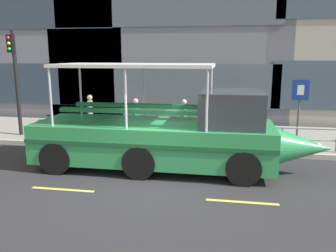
# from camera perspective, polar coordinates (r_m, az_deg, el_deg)

# --- Properties ---
(ground_plane) EXTENTS (120.00, 120.00, 0.00)m
(ground_plane) POSITION_cam_1_polar(r_m,az_deg,el_deg) (10.21, -1.86, -9.05)
(ground_plane) COLOR #2B2B2D
(sidewalk) EXTENTS (32.00, 4.80, 0.18)m
(sidewalk) POSITION_cam_1_polar(r_m,az_deg,el_deg) (15.48, 2.35, -1.49)
(sidewalk) COLOR gray
(sidewalk) RESTS_ON ground_plane
(curb_edge) EXTENTS (32.00, 0.18, 0.18)m
(curb_edge) POSITION_cam_1_polar(r_m,az_deg,el_deg) (13.09, 0.90, -3.93)
(curb_edge) COLOR #B2ADA3
(curb_edge) RESTS_ON ground_plane
(lane_centreline) EXTENTS (25.80, 0.12, 0.01)m
(lane_centreline) POSITION_cam_1_polar(r_m,az_deg,el_deg) (9.23, -3.25, -11.36)
(lane_centreline) COLOR #DBD64C
(lane_centreline) RESTS_ON ground_plane
(curb_guardrail) EXTENTS (11.30, 0.09, 0.87)m
(curb_guardrail) POSITION_cam_1_polar(r_m,az_deg,el_deg) (13.22, 2.19, -0.77)
(curb_guardrail) COLOR #9EA0A8
(curb_guardrail) RESTS_ON sidewalk
(traffic_light_pole) EXTENTS (0.24, 0.46, 4.43)m
(traffic_light_pole) POSITION_cam_1_polar(r_m,az_deg,el_deg) (16.06, -23.91, 7.98)
(traffic_light_pole) COLOR black
(traffic_light_pole) RESTS_ON sidewalk
(parking_sign) EXTENTS (0.60, 0.12, 2.54)m
(parking_sign) POSITION_cam_1_polar(r_m,az_deg,el_deg) (13.71, 20.87, 3.77)
(parking_sign) COLOR #4C4F54
(parking_sign) RESTS_ON sidewalk
(leaned_bicycle) EXTENTS (1.74, 0.46, 0.96)m
(leaned_bicycle) POSITION_cam_1_polar(r_m,az_deg,el_deg) (15.33, -18.12, -0.41)
(leaned_bicycle) COLOR black
(leaned_bicycle) RESTS_ON sidewalk
(duck_tour_boat) EXTENTS (9.39, 2.53, 3.34)m
(duck_tour_boat) POSITION_cam_1_polar(r_m,az_deg,el_deg) (10.99, 0.31, -1.54)
(duck_tour_boat) COLOR #2D9351
(duck_tour_boat) RESTS_ON ground_plane
(pedestrian_near_bow) EXTENTS (0.42, 0.28, 1.57)m
(pedestrian_near_bow) POSITION_cam_1_polar(r_m,az_deg,el_deg) (13.83, 14.03, 0.96)
(pedestrian_near_bow) COLOR #47423D
(pedestrian_near_bow) RESTS_ON sidewalk
(pedestrian_mid_left) EXTENTS (0.30, 0.42, 1.62)m
(pedestrian_mid_left) POSITION_cam_1_polar(r_m,az_deg,el_deg) (14.48, 2.64, 1.90)
(pedestrian_mid_left) COLOR #47423D
(pedestrian_mid_left) RESTS_ON sidewalk
(pedestrian_mid_right) EXTENTS (0.31, 0.42, 1.64)m
(pedestrian_mid_right) POSITION_cam_1_polar(r_m,az_deg,el_deg) (14.62, -5.33, 2.01)
(pedestrian_mid_right) COLOR #47423D
(pedestrian_mid_right) RESTS_ON sidewalk
(pedestrian_near_stern) EXTENTS (0.25, 0.48, 1.70)m
(pedestrian_near_stern) POSITION_cam_1_polar(r_m,az_deg,el_deg) (15.75, -12.70, 2.59)
(pedestrian_near_stern) COLOR #1E2338
(pedestrian_near_stern) RESTS_ON sidewalk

